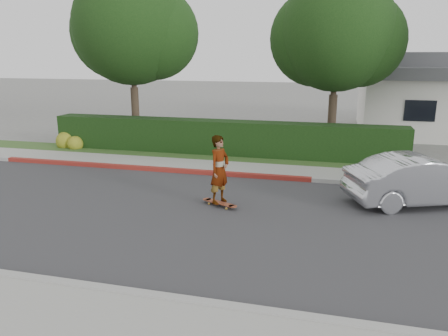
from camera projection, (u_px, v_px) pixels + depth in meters
The scene contains 14 objects.
ground at pixel (262, 223), 11.14m from camera, with size 120.00×120.00×0.00m, color slate.
road at pixel (262, 223), 11.14m from camera, with size 60.00×8.00×0.01m, color #2D2D30.
curb_near at pixel (221, 307), 7.28m from camera, with size 60.00×0.20×0.15m, color #9E9E99.
curb_far at pixel (282, 178), 14.97m from camera, with size 60.00×0.20×0.15m, color #9E9E99.
curb_red_section at pixel (147, 169), 16.17m from camera, with size 12.00×0.21×0.15m, color maroon.
sidewalk_far at pixel (285, 172), 15.82m from camera, with size 60.00×1.60×0.12m, color gray.
planting_strip at pixel (290, 162), 17.32m from camera, with size 60.00×1.60×0.10m, color #2D4C1E.
hedge at pixel (221, 138), 18.43m from camera, with size 15.00×1.00×1.50m, color black.
flowering_shrub at pixel (69, 142), 19.79m from camera, with size 1.40×1.00×0.90m.
tree_left at pixel (133, 30), 19.78m from camera, with size 5.99×5.21×8.00m.
tree_center at pixel (337, 37), 18.17m from camera, with size 5.66×4.84×7.44m.
skateboard at pixel (220, 203), 12.33m from camera, with size 1.17×0.71×0.11m.
skateboarder at pixel (220, 170), 12.09m from camera, with size 0.70×0.46×1.92m, color white.
car_silver at pixel (423, 180), 12.39m from camera, with size 1.51×4.32×1.42m, color #B4B6BC.
Camera 1 is at (1.66, -10.35, 4.16)m, focal length 35.00 mm.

